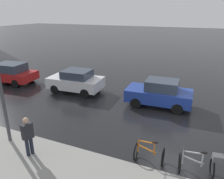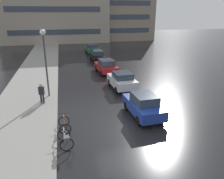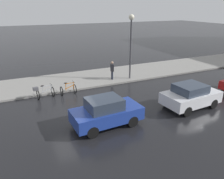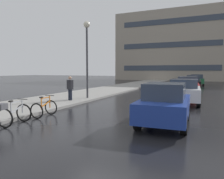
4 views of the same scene
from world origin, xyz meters
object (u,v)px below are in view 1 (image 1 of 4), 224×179
(car_red, at_px, (10,73))
(bicycle_nearest, at_px, (200,163))
(bicycle_second, at_px, (149,153))
(car_white, at_px, (76,81))
(car_blue, at_px, (159,93))
(pedestrian, at_px, (28,136))

(car_red, bearing_deg, bicycle_nearest, -109.66)
(car_red, bearing_deg, bicycle_second, -112.26)
(car_white, bearing_deg, bicycle_nearest, -122.76)
(car_white, bearing_deg, bicycle_second, -129.28)
(bicycle_nearest, distance_m, bicycle_second, 1.81)
(car_blue, bearing_deg, bicycle_second, -171.64)
(bicycle_nearest, distance_m, pedestrian, 6.38)
(bicycle_second, bearing_deg, car_red, 67.74)
(bicycle_second, relative_size, car_red, 0.27)
(car_white, height_order, car_red, car_red)
(pedestrian, bearing_deg, car_blue, -27.03)
(bicycle_second, xyz_separation_m, car_white, (5.49, 6.72, 0.41))
(car_blue, bearing_deg, car_red, 91.04)
(bicycle_nearest, relative_size, pedestrian, 0.82)
(bicycle_nearest, bearing_deg, car_red, 70.34)
(pedestrian, bearing_deg, bicycle_nearest, -75.42)
(car_white, height_order, pedestrian, pedestrian)
(car_red, bearing_deg, car_blue, -88.96)
(bicycle_nearest, bearing_deg, car_blue, 25.79)
(car_white, xyz_separation_m, car_red, (-0.32, 5.91, -0.00))
(car_blue, height_order, pedestrian, pedestrian)
(car_blue, relative_size, pedestrian, 2.24)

